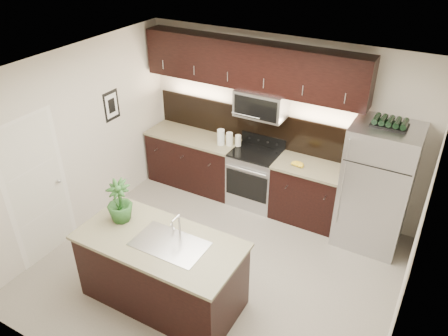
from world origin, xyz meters
name	(u,v)px	position (x,y,z in m)	size (l,w,h in m)	color
ground	(216,269)	(0.00, 0.00, 0.00)	(4.50, 4.50, 0.00)	gray
room_walls	(205,160)	(-0.11, -0.04, 1.70)	(4.52, 4.02, 2.71)	beige
counter_run	(244,174)	(-0.46, 1.69, 0.47)	(3.51, 0.65, 0.94)	black
upper_fixtures	(252,73)	(-0.43, 1.84, 2.14)	(3.49, 0.40, 1.66)	black
island	(162,270)	(-0.31, -0.75, 0.47)	(1.96, 0.96, 0.94)	black
sink_faucet	(170,243)	(-0.16, -0.74, 0.96)	(0.84, 0.50, 0.28)	silver
refrigerator	(376,187)	(1.61, 1.63, 0.92)	(0.88, 0.80, 1.83)	#B2B2B7
wine_rack	(390,123)	(1.61, 1.63, 1.88)	(0.45, 0.28, 0.11)	black
plant	(119,201)	(-0.94, -0.66, 1.21)	(0.30, 0.30, 0.54)	#245020
canisters	(227,138)	(-0.75, 1.67, 1.05)	(0.37, 0.20, 0.26)	silver
french_press	(346,169)	(1.16, 1.64, 1.05)	(0.11, 0.11, 0.31)	silver
bananas	(295,163)	(0.42, 1.61, 0.97)	(0.20, 0.16, 0.06)	yellow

